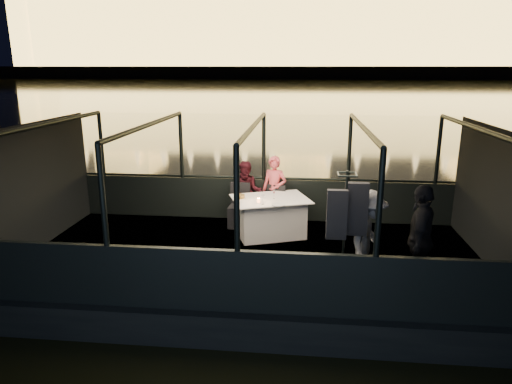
# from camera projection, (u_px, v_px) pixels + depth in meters

# --- Properties ---
(river_water) EXTENTS (500.00, 500.00, 0.00)m
(river_water) POSITION_uv_depth(u_px,v_px,m) (300.00, 88.00, 85.07)
(river_water) COLOR black
(river_water) RESTS_ON ground
(boat_hull) EXTENTS (8.60, 4.40, 1.00)m
(boat_hull) POSITION_uv_depth(u_px,v_px,m) (254.00, 279.00, 8.33)
(boat_hull) COLOR black
(boat_hull) RESTS_ON river_water
(boat_deck) EXTENTS (8.00, 4.00, 0.04)m
(boat_deck) POSITION_uv_depth(u_px,v_px,m) (254.00, 255.00, 8.20)
(boat_deck) COLOR black
(boat_deck) RESTS_ON boat_hull
(gunwale_port) EXTENTS (8.00, 0.08, 0.90)m
(gunwale_port) POSITION_uv_depth(u_px,v_px,m) (264.00, 199.00, 10.00)
(gunwale_port) COLOR black
(gunwale_port) RESTS_ON boat_deck
(gunwale_starboard) EXTENTS (8.00, 0.08, 0.90)m
(gunwale_starboard) POSITION_uv_depth(u_px,v_px,m) (238.00, 281.00, 6.16)
(gunwale_starboard) COLOR black
(gunwale_starboard) RESTS_ON boat_deck
(cabin_glass_port) EXTENTS (8.00, 0.02, 1.40)m
(cabin_glass_port) POSITION_uv_depth(u_px,v_px,m) (264.00, 147.00, 9.69)
(cabin_glass_port) COLOR #99B2B2
(cabin_glass_port) RESTS_ON gunwale_port
(cabin_glass_starboard) EXTENTS (8.00, 0.02, 1.40)m
(cabin_glass_starboard) POSITION_uv_depth(u_px,v_px,m) (237.00, 200.00, 5.86)
(cabin_glass_starboard) COLOR #99B2B2
(cabin_glass_starboard) RESTS_ON gunwale_starboard
(cabin_roof_glass) EXTENTS (8.00, 4.00, 0.02)m
(cabin_roof_glass) POSITION_uv_depth(u_px,v_px,m) (254.00, 126.00, 7.59)
(cabin_roof_glass) COLOR #99B2B2
(cabin_roof_glass) RESTS_ON boat_deck
(end_wall_fore) EXTENTS (0.02, 4.00, 2.30)m
(end_wall_fore) POSITION_uv_depth(u_px,v_px,m) (35.00, 186.00, 8.29)
(end_wall_fore) COLOR black
(end_wall_fore) RESTS_ON boat_deck
(end_wall_aft) EXTENTS (0.02, 4.00, 2.30)m
(end_wall_aft) POSITION_uv_depth(u_px,v_px,m) (495.00, 199.00, 7.50)
(end_wall_aft) COLOR black
(end_wall_aft) RESTS_ON boat_deck
(canopy_ribs) EXTENTS (8.00, 4.00, 2.30)m
(canopy_ribs) POSITION_uv_depth(u_px,v_px,m) (254.00, 193.00, 7.89)
(canopy_ribs) COLOR black
(canopy_ribs) RESTS_ON boat_deck
(embankment) EXTENTS (400.00, 140.00, 6.00)m
(embankment) POSITION_uv_depth(u_px,v_px,m) (303.00, 73.00, 209.50)
(embankment) COLOR #423D33
(embankment) RESTS_ON ground
(dining_table_central) EXTENTS (1.73, 1.49, 0.77)m
(dining_table_central) POSITION_uv_depth(u_px,v_px,m) (270.00, 217.00, 9.02)
(dining_table_central) COLOR silver
(dining_table_central) RESTS_ON boat_deck
(chair_port_left) EXTENTS (0.45, 0.45, 0.90)m
(chair_port_left) POSITION_uv_depth(u_px,v_px,m) (239.00, 206.00, 9.50)
(chair_port_left) COLOR black
(chair_port_left) RESTS_ON boat_deck
(chair_port_right) EXTENTS (0.52, 0.52, 0.87)m
(chair_port_right) POSITION_uv_depth(u_px,v_px,m) (276.00, 207.00, 9.43)
(chair_port_right) COLOR black
(chair_port_right) RESTS_ON boat_deck
(coat_stand) EXTENTS (0.64, 0.59, 1.86)m
(coat_stand) POSITION_uv_depth(u_px,v_px,m) (344.00, 235.00, 6.59)
(coat_stand) COLOR black
(coat_stand) RESTS_ON boat_deck
(person_woman_coral) EXTENTS (0.61, 0.49, 1.46)m
(person_woman_coral) POSITION_uv_depth(u_px,v_px,m) (274.00, 190.00, 9.61)
(person_woman_coral) COLOR #EB555C
(person_woman_coral) RESTS_ON boat_deck
(person_man_maroon) EXTENTS (0.66, 0.52, 1.34)m
(person_man_maroon) POSITION_uv_depth(u_px,v_px,m) (247.00, 189.00, 9.67)
(person_man_maroon) COLOR #40121B
(person_man_maroon) RESTS_ON boat_deck
(passenger_stripe) EXTENTS (0.87, 1.11, 1.51)m
(passenger_stripe) POSITION_uv_depth(u_px,v_px,m) (368.00, 233.00, 6.83)
(passenger_stripe) COLOR white
(passenger_stripe) RESTS_ON boat_deck
(passenger_dark) EXTENTS (0.72, 1.06, 1.66)m
(passenger_dark) POSITION_uv_depth(u_px,v_px,m) (420.00, 238.00, 6.63)
(passenger_dark) COLOR black
(passenger_dark) RESTS_ON boat_deck
(wine_bottle) EXTENTS (0.09, 0.09, 0.32)m
(wine_bottle) POSITION_uv_depth(u_px,v_px,m) (237.00, 196.00, 8.54)
(wine_bottle) COLOR #153B1E
(wine_bottle) RESTS_ON dining_table_central
(bread_basket) EXTENTS (0.27, 0.27, 0.08)m
(bread_basket) POSITION_uv_depth(u_px,v_px,m) (239.00, 197.00, 8.90)
(bread_basket) COLOR brown
(bread_basket) RESTS_ON dining_table_central
(amber_candle) EXTENTS (0.07, 0.07, 0.08)m
(amber_candle) POSITION_uv_depth(u_px,v_px,m) (259.00, 200.00, 8.65)
(amber_candle) COLOR #FF863F
(amber_candle) RESTS_ON dining_table_central
(plate_near) EXTENTS (0.27, 0.27, 0.02)m
(plate_near) POSITION_uv_depth(u_px,v_px,m) (278.00, 205.00, 8.50)
(plate_near) COLOR silver
(plate_near) RESTS_ON dining_table_central
(plate_far) EXTENTS (0.28, 0.28, 0.02)m
(plate_far) POSITION_uv_depth(u_px,v_px,m) (240.00, 198.00, 8.93)
(plate_far) COLOR silver
(plate_far) RESTS_ON dining_table_central
(wine_glass_white) EXTENTS (0.07, 0.07, 0.18)m
(wine_glass_white) POSITION_uv_depth(u_px,v_px,m) (237.00, 199.00, 8.56)
(wine_glass_white) COLOR silver
(wine_glass_white) RESTS_ON dining_table_central
(wine_glass_red) EXTENTS (0.07, 0.07, 0.17)m
(wine_glass_red) POSITION_uv_depth(u_px,v_px,m) (274.00, 194.00, 8.87)
(wine_glass_red) COLOR white
(wine_glass_red) RESTS_ON dining_table_central
(wine_glass_empty) EXTENTS (0.06, 0.06, 0.18)m
(wine_glass_empty) POSITION_uv_depth(u_px,v_px,m) (263.00, 200.00, 8.50)
(wine_glass_empty) COLOR silver
(wine_glass_empty) RESTS_ON dining_table_central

